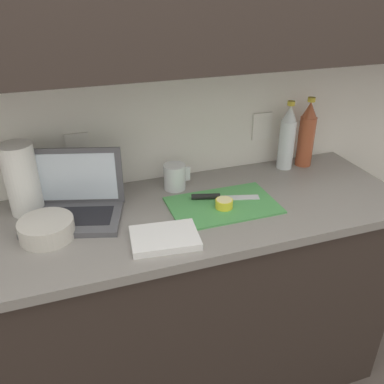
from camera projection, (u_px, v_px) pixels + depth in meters
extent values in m
cube|color=white|center=(122.00, 94.00, 1.57)|extent=(5.20, 0.06, 2.60)
cube|color=white|center=(78.00, 148.00, 1.57)|extent=(0.09, 0.01, 0.12)
cube|color=white|center=(262.00, 126.00, 1.80)|extent=(0.09, 0.01, 0.12)
cube|color=#332823|center=(153.00, 316.00, 1.70)|extent=(1.97, 0.56, 0.90)
cube|color=gray|center=(147.00, 221.00, 1.47)|extent=(2.03, 0.60, 0.03)
cube|color=#515156|center=(74.00, 219.00, 1.44)|extent=(0.37, 0.30, 0.02)
cube|color=black|center=(74.00, 216.00, 1.43)|extent=(0.29, 0.20, 0.00)
cube|color=#515156|center=(76.00, 176.00, 1.48)|extent=(0.33, 0.10, 0.22)
cube|color=silver|center=(76.00, 177.00, 1.47)|extent=(0.28, 0.09, 0.18)
cube|color=#4C9E51|center=(223.00, 205.00, 1.53)|extent=(0.40, 0.25, 0.01)
cube|color=silver|center=(239.00, 198.00, 1.57)|extent=(0.16, 0.08, 0.00)
cylinder|color=black|center=(206.00, 196.00, 1.56)|extent=(0.11, 0.05, 0.02)
cylinder|color=yellow|center=(224.00, 204.00, 1.50)|extent=(0.06, 0.06, 0.03)
cylinder|color=#F4EAA3|center=(224.00, 200.00, 1.49)|extent=(0.06, 0.06, 0.00)
cylinder|color=silver|center=(286.00, 145.00, 1.79)|extent=(0.07, 0.07, 0.22)
cone|color=silver|center=(290.00, 113.00, 1.73)|extent=(0.06, 0.06, 0.07)
cylinder|color=gold|center=(291.00, 103.00, 1.71)|extent=(0.03, 0.03, 0.02)
cylinder|color=#A34C2D|center=(306.00, 141.00, 1.82)|extent=(0.07, 0.07, 0.22)
cone|color=#A34C2D|center=(310.00, 110.00, 1.75)|extent=(0.06, 0.06, 0.07)
cylinder|color=gold|center=(312.00, 100.00, 1.73)|extent=(0.03, 0.03, 0.02)
cylinder|color=silver|center=(175.00, 177.00, 1.64)|extent=(0.09, 0.09, 0.10)
cube|color=silver|center=(187.00, 174.00, 1.65)|extent=(0.02, 0.01, 0.06)
cylinder|color=beige|center=(47.00, 229.00, 1.34)|extent=(0.18, 0.18, 0.06)
cylinder|color=white|center=(22.00, 179.00, 1.44)|extent=(0.12, 0.12, 0.26)
cube|color=white|center=(165.00, 238.00, 1.33)|extent=(0.24, 0.18, 0.02)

